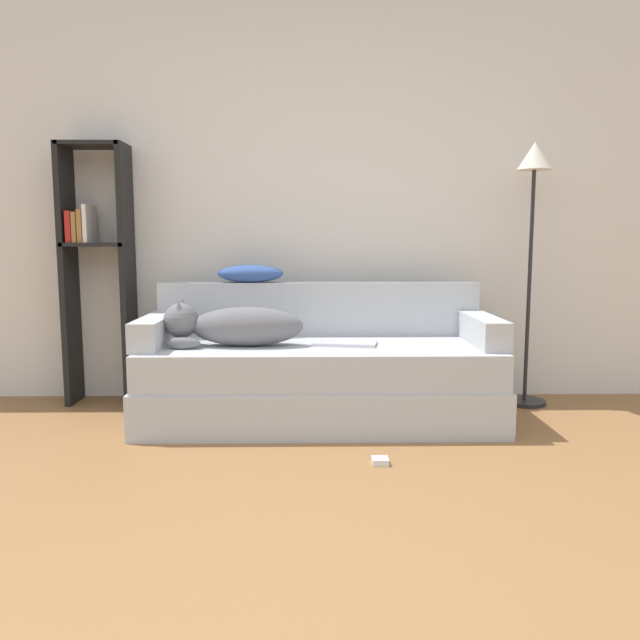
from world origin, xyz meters
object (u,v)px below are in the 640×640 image
(throw_pillow, at_px, (250,274))
(power_adapter, at_px, (380,461))
(couch, at_px, (320,383))
(bookshelf, at_px, (96,260))
(laptop, at_px, (345,343))
(dog, at_px, (233,325))
(floor_lamp, at_px, (532,211))

(throw_pillow, xyz_separation_m, power_adapter, (0.70, -1.06, -0.82))
(couch, height_order, bookshelf, bookshelf)
(bookshelf, bearing_deg, laptop, -16.86)
(throw_pillow, distance_m, bookshelf, 0.99)
(dog, relative_size, laptop, 2.04)
(couch, relative_size, laptop, 5.27)
(couch, bearing_deg, throw_pillow, 141.82)
(throw_pillow, height_order, power_adapter, throw_pillow)
(dog, relative_size, bookshelf, 0.48)
(throw_pillow, bearing_deg, floor_lamp, 0.54)
(laptop, distance_m, bookshelf, 1.68)
(throw_pillow, distance_m, power_adapter, 1.51)
(bookshelf, relative_size, power_adapter, 21.46)
(laptop, xyz_separation_m, bookshelf, (-1.55, 0.47, 0.45))
(power_adapter, bearing_deg, floor_lamp, 45.70)
(throw_pillow, relative_size, power_adapter, 5.31)
(laptop, distance_m, floor_lamp, 1.45)
(couch, bearing_deg, bookshelf, 162.70)
(laptop, bearing_deg, bookshelf, 173.10)
(laptop, bearing_deg, power_adapter, -69.58)
(dog, distance_m, throw_pillow, 0.49)
(couch, bearing_deg, floor_lamp, 14.82)
(dog, relative_size, power_adapter, 10.25)
(bookshelf, relative_size, floor_lamp, 1.00)
(dog, bearing_deg, throw_pillow, 80.78)
(bookshelf, height_order, power_adapter, bookshelf)
(throw_pillow, distance_m, floor_lamp, 1.79)
(dog, height_order, throw_pillow, throw_pillow)
(couch, distance_m, laptop, 0.28)
(throw_pillow, bearing_deg, dog, -99.22)
(throw_pillow, bearing_deg, couch, -38.18)
(laptop, height_order, floor_lamp, floor_lamp)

